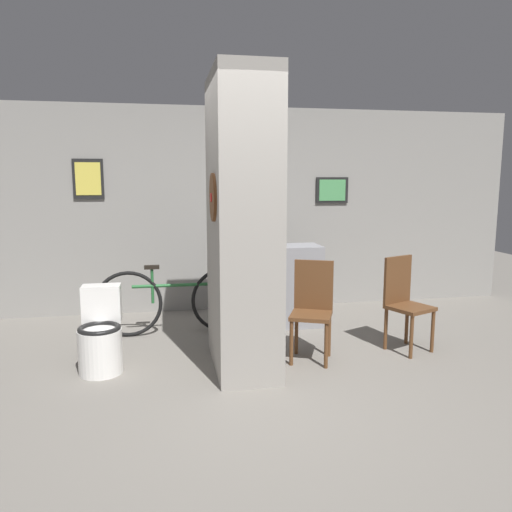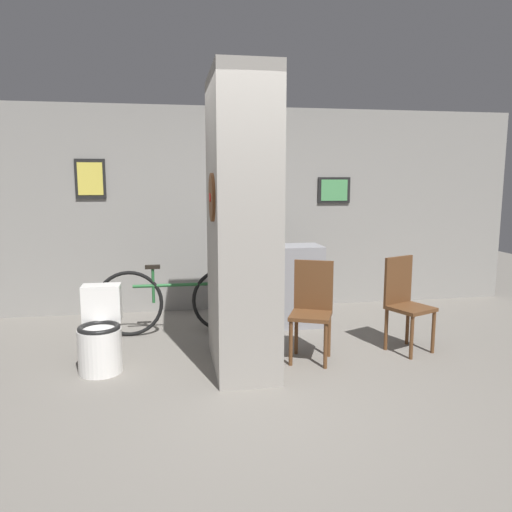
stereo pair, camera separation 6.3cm
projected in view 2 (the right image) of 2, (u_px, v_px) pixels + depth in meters
The scene contains 10 objects.
ground_plane at pixel (256, 389), 4.08m from camera, with size 14.00×14.00×0.00m, color slate.
wall_back at pixel (221, 210), 6.44m from camera, with size 8.00×0.09×2.60m.
pillar_center at pixel (241, 224), 4.43m from camera, with size 0.57×1.13×2.60m.
counter_shelf at pixel (268, 286), 5.75m from camera, with size 1.24×0.44×0.94m.
toilet at pixel (101, 336), 4.46m from camera, with size 0.38×0.54×0.74m.
chair_near_pillar at pixel (312, 306), 4.71m from camera, with size 0.49×0.49×0.94m.
chair_by_doorway at pixel (405, 300), 4.95m from camera, with size 0.49×0.49×0.94m.
bicycle at pixel (178, 300), 5.48m from camera, with size 1.76×0.42×0.78m.
bottle_tall at pixel (251, 239), 5.60m from camera, with size 0.09×0.09×0.26m.
bottle_short at pixel (261, 240), 5.66m from camera, with size 0.06×0.06×0.19m.
Camera 2 is at (-0.66, -3.81, 1.71)m, focal length 35.00 mm.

